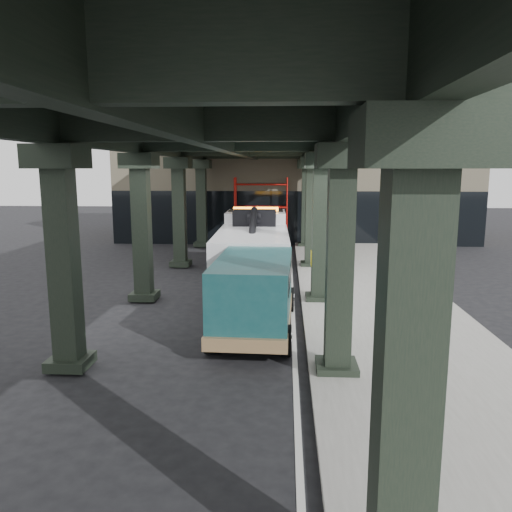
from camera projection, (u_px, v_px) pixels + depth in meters
The scene contains 8 objects.
ground at pixel (237, 319), 15.08m from camera, with size 90.00×90.00×0.00m, color black.
sidewalk at pixel (376, 302), 16.77m from camera, with size 5.00×40.00×0.15m, color gray.
lane_stripe at pixel (292, 303), 16.94m from camera, with size 0.12×38.00×0.01m, color silver.
viaduct at pixel (229, 138), 16.12m from camera, with size 7.40×32.00×6.40m.
building at pixel (294, 176), 33.93m from camera, with size 22.00×10.00×8.00m, color #C6B793.
scaffolding at pixel (261, 210), 29.11m from camera, with size 3.08×0.88×4.00m.
tow_truck at pixel (254, 246), 19.91m from camera, with size 2.95×9.24×3.00m.
towed_van at pixel (255, 292), 13.69m from camera, with size 2.27×5.36×2.15m.
Camera 1 is at (1.46, -14.46, 4.50)m, focal length 35.00 mm.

